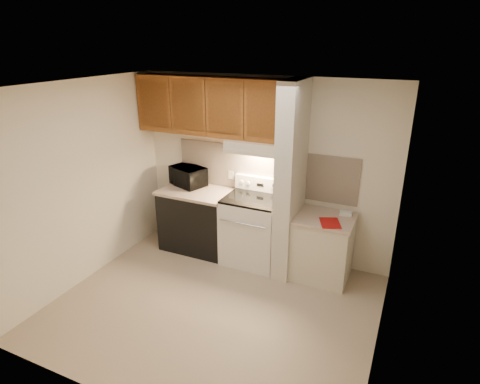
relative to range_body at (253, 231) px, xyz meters
The scene contains 50 objects.
floor 1.24m from the range_body, 90.00° to the right, with size 3.60×3.60×0.00m, color tan.
ceiling 2.34m from the range_body, 90.00° to the right, with size 3.60×3.60×0.00m, color white.
wall_back 0.86m from the range_body, 90.00° to the left, with size 3.60×0.02×2.50m, color silver.
wall_left 2.28m from the range_body, 147.31° to the right, with size 0.02×3.00×2.50m, color silver.
wall_right 2.28m from the range_body, 32.69° to the right, with size 0.02×3.00×2.50m, color silver.
backsplash 0.84m from the range_body, 90.00° to the left, with size 2.60×0.02×0.63m, color #FFE2CA.
range_body is the anchor object (origin of this frame).
oven_window 0.32m from the range_body, 90.00° to the right, with size 0.50×0.01×0.30m, color black.
oven_handle 0.44m from the range_body, 90.00° to the right, with size 0.02×0.02×0.65m, color silver.
cooktop 0.48m from the range_body, ahead, with size 0.74×0.64×0.03m, color black.
range_backguard 0.66m from the range_body, 90.00° to the left, with size 0.76×0.08×0.20m, color silver.
range_display 0.64m from the range_body, 90.00° to the left, with size 0.10×0.01×0.04m, color black.
range_knob_left_outer 0.70m from the range_body, 139.40° to the left, with size 0.05×0.05×0.02m, color silver.
range_knob_left_inner 0.66m from the range_body, 126.87° to the left, with size 0.05×0.05×0.02m, color silver.
range_knob_right_inner 0.66m from the range_body, 53.13° to the left, with size 0.05×0.05×0.02m, color silver.
range_knob_right_outer 0.70m from the range_body, 40.60° to the left, with size 0.05×0.05×0.02m, color silver.
dishwasher_front 0.88m from the range_body, behind, with size 1.00×0.63×0.87m, color black.
left_countertop 0.98m from the range_body, behind, with size 1.04×0.67×0.04m, color tan.
spoon_rest 1.25m from the range_body, 169.61° to the left, with size 0.24×0.08×0.02m, color black.
teal_jar 1.31m from the range_body, 169.06° to the left, with size 0.09×0.09×0.10m, color #236360.
outlet 0.86m from the range_body, 146.31° to the left, with size 0.08×0.01×0.12m, color beige.
microwave 1.26m from the range_body, behind, with size 0.51×0.34×0.28m, color black.
partition_pillar 0.94m from the range_body, ahead, with size 0.22×0.70×2.50m, color beige.
pillar_trim 0.93m from the range_body, ahead, with size 0.01×0.70×0.04m, color brown.
knife_strip 0.95m from the range_body, ahead, with size 0.02×0.42×0.04m, color black.
knife_blade_a 0.87m from the range_body, 28.39° to the right, with size 0.01×0.04×0.16m, color silver.
knife_handle_a 1.01m from the range_body, 28.19° to the right, with size 0.02×0.02×0.10m, color black.
knife_blade_b 0.85m from the range_body, 18.50° to the right, with size 0.01×0.04×0.18m, color silver.
knife_handle_b 0.99m from the range_body, 20.51° to the right, with size 0.02×0.02×0.10m, color black.
knife_blade_c 0.83m from the range_body, ahead, with size 0.01×0.04×0.20m, color silver.
knife_handle_c 0.99m from the range_body, ahead, with size 0.02×0.02×0.10m, color black.
knife_blade_d 0.85m from the range_body, ahead, with size 0.01×0.04×0.16m, color silver.
knife_handle_d 0.98m from the range_body, ahead, with size 0.02×0.02×0.10m, color black.
knife_blade_e 0.85m from the range_body, 16.33° to the left, with size 0.01×0.04×0.18m, color silver.
knife_handle_e 0.99m from the range_body, 13.72° to the left, with size 0.02×0.02×0.10m, color black.
oven_mitt 0.86m from the range_body, 23.58° to the left, with size 0.03×0.10×0.23m, color slate.
right_cab_base 0.97m from the range_body, ahead, with size 0.70×0.60×0.81m, color beige.
right_countertop 1.04m from the range_body, ahead, with size 0.74×0.64×0.04m, color tan.
red_folder 1.15m from the range_body, ahead, with size 0.23×0.31×0.01m, color #A6100E.
white_box 1.27m from the range_body, ahead, with size 0.15×0.10×0.04m, color white.
range_hood 1.17m from the range_body, 90.00° to the left, with size 0.78×0.44×0.15m, color beige.
hood_lip 1.12m from the range_body, 90.00° to the right, with size 0.78×0.04×0.06m, color beige.
upper_cabinets 1.77m from the range_body, 166.16° to the left, with size 2.18×0.33×0.77m, color brown.
cab_door_a 2.22m from the range_body, behind, with size 0.46×0.01×0.63m, color brown.
cab_gap_a 2.04m from the range_body, behind, with size 0.01×0.01×0.73m, color black.
cab_door_b 1.89m from the range_body, behind, with size 0.46×0.01×0.63m, color brown.
cab_gap_b 1.77m from the range_body, behind, with size 0.01×0.01×0.73m, color black.
cab_door_c 1.68m from the range_body, behind, with size 0.46×0.01×0.63m, color brown.
cab_gap_c 1.63m from the range_body, behind, with size 0.01×0.01×0.73m, color black.
cab_door_d 1.63m from the range_body, ahead, with size 0.46×0.01×0.63m, color brown.
Camera 1 is at (1.90, -3.42, 2.93)m, focal length 30.00 mm.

